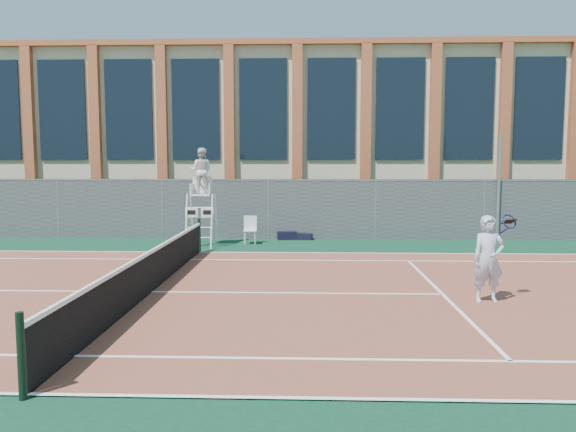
{
  "coord_description": "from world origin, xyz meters",
  "views": [
    {
      "loc": [
        3.46,
        -12.07,
        2.9
      ],
      "look_at": [
        2.93,
        3.0,
        1.44
      ],
      "focal_mm": 35.0,
      "sensor_mm": 36.0,
      "label": 1
    }
  ],
  "objects_px": {
    "umpire_chair": "(201,174)",
    "plastic_chair": "(250,227)",
    "steel_pole": "(499,187)",
    "tennis_player": "(489,259)"
  },
  "relations": [
    {
      "from": "tennis_player",
      "to": "steel_pole",
      "type": "bearing_deg",
      "value": 70.54
    },
    {
      "from": "steel_pole",
      "to": "plastic_chair",
      "type": "height_order",
      "value": "steel_pole"
    },
    {
      "from": "plastic_chair",
      "to": "tennis_player",
      "type": "bearing_deg",
      "value": -54.96
    },
    {
      "from": "umpire_chair",
      "to": "tennis_player",
      "type": "height_order",
      "value": "umpire_chair"
    },
    {
      "from": "umpire_chair",
      "to": "plastic_chair",
      "type": "distance_m",
      "value": 2.55
    },
    {
      "from": "umpire_chair",
      "to": "tennis_player",
      "type": "distance_m",
      "value": 10.73
    },
    {
      "from": "steel_pole",
      "to": "tennis_player",
      "type": "bearing_deg",
      "value": -109.46
    },
    {
      "from": "umpire_chair",
      "to": "tennis_player",
      "type": "bearing_deg",
      "value": -46.23
    },
    {
      "from": "steel_pole",
      "to": "plastic_chair",
      "type": "distance_m",
      "value": 9.2
    },
    {
      "from": "steel_pole",
      "to": "plastic_chair",
      "type": "bearing_deg",
      "value": -172.68
    }
  ]
}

